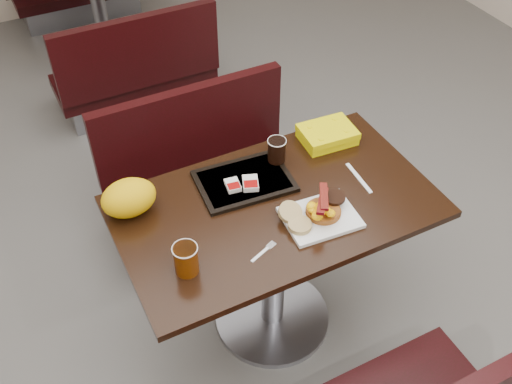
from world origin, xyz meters
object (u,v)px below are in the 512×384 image
table_near (274,267)px  knife (359,178)px  coffee_cup_far (277,150)px  paper_bag (129,198)px  fork (260,255)px  platter (320,217)px  pancake_stack (323,210)px  coffee_cup_near (186,259)px  table_far (99,9)px  tray (244,181)px  hashbrown_sleeve_left (233,185)px  bench_near_n (207,171)px  clamshell (327,135)px  hashbrown_sleeve_right (250,183)px  bench_far_s (131,58)px

table_near → knife: size_ratio=6.46×
knife → coffee_cup_far: bearing=-129.1°
paper_bag → fork: bearing=-50.7°
platter → pancake_stack: pancake_stack is taller
fork → coffee_cup_far: (0.28, 0.40, 0.06)m
coffee_cup_near → knife: size_ratio=0.61×
table_near → coffee_cup_near: size_ratio=10.57×
table_far → coffee_cup_far: size_ratio=12.23×
tray → hashbrown_sleeve_left: (-0.06, -0.02, 0.02)m
table_near → table_far: 2.60m
coffee_cup_near → table_far: bearing=81.4°
bench_near_n → clamshell: bearing=-50.9°
table_far → paper_bag: size_ratio=5.87×
pancake_stack → paper_bag: paper_bag is taller
pancake_stack → tray: pancake_stack is taller
paper_bag → clamshell: bearing=2.1°
tray → paper_bag: (-0.44, 0.05, 0.06)m
coffee_cup_far → paper_bag: paper_bag is taller
bench_near_n → fork: 0.99m
platter → fork: bearing=-164.5°
fork → tray: bearing=51.1°
table_near → coffee_cup_far: coffee_cup_far is taller
table_far → table_near: bearing=-90.0°
coffee_cup_near → tray: (0.36, 0.30, -0.05)m
table_far → bench_near_n: bearing=-90.0°
bench_near_n → table_far: bearing=90.0°
coffee_cup_far → knife: bearing=-43.0°
table_far → coffee_cup_near: coffee_cup_near is taller
coffee_cup_near → knife: coffee_cup_near is taller
hashbrown_sleeve_left → hashbrown_sleeve_right: bearing=-9.9°
tray → hashbrown_sleeve_right: (0.01, -0.04, 0.02)m
fork → clamshell: (0.54, 0.44, 0.03)m
hashbrown_sleeve_right → coffee_cup_far: 0.19m
bench_far_s → tray: (-0.05, -1.74, 0.40)m
platter → clamshell: 0.47m
bench_far_s → paper_bag: size_ratio=4.89×
table_far → platter: bearing=-87.7°
bench_far_s → coffee_cup_far: 1.76m
pancake_stack → knife: pancake_stack is taller
clamshell → hashbrown_sleeve_left: bearing=-164.4°
table_far → coffee_cup_far: coffee_cup_far is taller
paper_bag → bench_near_n: bearing=44.7°
coffee_cup_near → table_near: bearing=19.3°
platter → knife: (0.25, 0.12, -0.01)m
knife → tray: size_ratio=0.51×
platter → clamshell: size_ratio=1.19×
coffee_cup_far → table_far: bearing=92.7°
knife → hashbrown_sleeve_left: bearing=-105.2°
hashbrown_sleeve_right → bench_far_s: bearing=110.1°
clamshell → paper_bag: (-0.87, -0.03, 0.04)m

